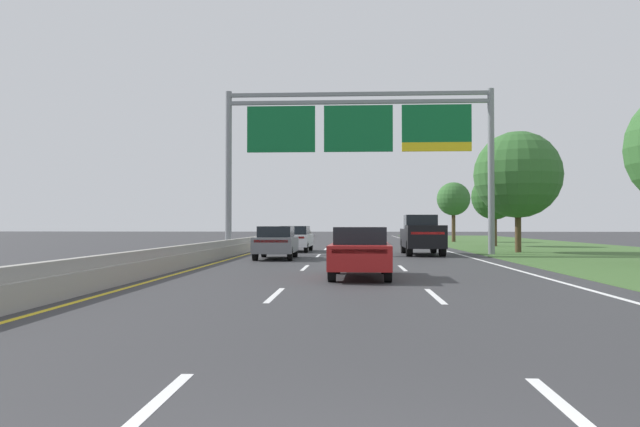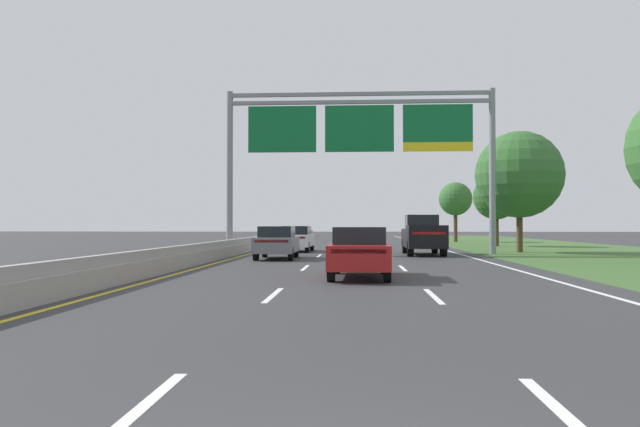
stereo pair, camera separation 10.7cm
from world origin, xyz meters
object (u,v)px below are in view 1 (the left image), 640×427
Objects in this scene: overhead_sign_gantry at (358,137)px; car_red_centre_lane_sedan at (360,251)px; car_white_left_lane_sedan at (296,238)px; roadside_tree_mid at (518,175)px; pickup_truck_black at (422,235)px; roadside_tree_distant at (453,199)px; car_grey_left_lane_sedan at (276,242)px; roadside_tree_far at (494,197)px.

overhead_sign_gantry reaches higher than car_red_centre_lane_sedan.
roadside_tree_mid is at bearing -91.67° from car_white_left_lane_sedan.
car_white_left_lane_sedan is at bearing 64.04° from pickup_truck_black.
roadside_tree_distant is at bearing -12.04° from car_red_centre_lane_sedan.
car_red_centre_lane_sedan is 20.35m from roadside_tree_mid.
car_white_left_lane_sedan is 0.62× the size of roadside_tree_mid.
overhead_sign_gantry is at bearing -110.59° from roadside_tree_distant.
car_grey_left_lane_sedan is (-4.01, -4.78, -5.76)m from overhead_sign_gantry.
car_white_left_lane_sedan is (-7.31, 3.62, -0.26)m from pickup_truck_black.
car_grey_left_lane_sedan is at bearing -179.87° from car_white_left_lane_sedan.
car_white_left_lane_sedan and car_grey_left_lane_sedan have the same top height.
pickup_truck_black is 8.71m from car_grey_left_lane_sedan.
overhead_sign_gantry is 16.05m from car_red_centre_lane_sedan.
roadside_tree_distant reaches higher than roadside_tree_far.
car_grey_left_lane_sedan is 32.87m from roadside_tree_distant.
overhead_sign_gantry is 17.04m from roadside_tree_far.
car_red_centre_lane_sedan is 10.93m from car_grey_left_lane_sedan.
pickup_truck_black reaches higher than car_red_centre_lane_sedan.
car_red_centre_lane_sedan is at bearing 166.65° from pickup_truck_black.
roadside_tree_mid is at bearing -89.85° from roadside_tree_distant.
overhead_sign_gantry is at bearing -164.82° from roadside_tree_mid.
roadside_tree_distant is at bearing -24.92° from car_grey_left_lane_sedan.
roadside_tree_distant reaches higher than car_grey_left_lane_sedan.
car_white_left_lane_sedan is at bearing 176.91° from roadside_tree_mid.
roadside_tree_distant is (-1.13, 11.95, 0.35)m from roadside_tree_far.
car_grey_left_lane_sedan is 0.77× the size of roadside_tree_distant.
car_red_centre_lane_sedan is at bearing -159.75° from car_grey_left_lane_sedan.
overhead_sign_gantry is 2.78× the size of pickup_truck_black.
roadside_tree_mid is 1.25× the size of roadside_tree_distant.
car_red_centre_lane_sedan and car_grey_left_lane_sedan have the same top height.
roadside_tree_mid is 22.48m from roadside_tree_distant.
roadside_tree_distant reaches higher than pickup_truck_black.
car_red_centre_lane_sedan is (-3.58, -14.66, -0.26)m from pickup_truck_black.
roadside_tree_mid is (9.57, 17.56, 3.80)m from car_red_centre_lane_sedan.
car_grey_left_lane_sedan is (-7.49, -4.45, -0.26)m from pickup_truck_black.
car_white_left_lane_sedan is 0.77× the size of roadside_tree_distant.
roadside_tree_distant is at bearing -29.90° from car_white_left_lane_sedan.
overhead_sign_gantry reaches higher than car_grey_left_lane_sedan.
roadside_tree_distant is (9.51, 40.03, 3.31)m from car_red_centre_lane_sedan.
roadside_tree_far is at bearing -19.42° from car_red_centre_lane_sedan.
car_white_left_lane_sedan is at bearing -145.66° from roadside_tree_far.
car_grey_left_lane_sedan is 15.81m from roadside_tree_mid.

